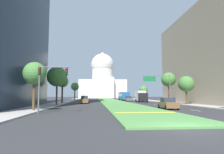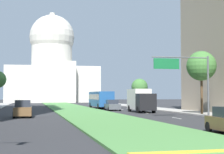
# 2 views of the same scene
# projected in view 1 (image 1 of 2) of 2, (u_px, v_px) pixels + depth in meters

# --- Properties ---
(ground_plane) EXTENTS (269.62, 269.62, 0.00)m
(ground_plane) POSITION_uv_depth(u_px,v_px,m) (109.00, 100.00, 72.62)
(ground_plane) COLOR #2B2B2D
(grass_median) EXTENTS (7.23, 110.30, 0.14)m
(grass_median) POSITION_uv_depth(u_px,v_px,m) (110.00, 101.00, 66.55)
(grass_median) COLOR #4C8442
(grass_median) RESTS_ON ground_plane
(median_curb_nose) EXTENTS (6.51, 0.50, 0.04)m
(median_curb_nose) POSITION_uv_depth(u_px,v_px,m) (145.00, 112.00, 21.34)
(median_curb_nose) COLOR gold
(median_curb_nose) RESTS_ON grass_median
(lane_dashes_right) EXTENTS (0.16, 54.31, 0.01)m
(lane_dashes_right) POSITION_uv_depth(u_px,v_px,m) (144.00, 102.00, 53.41)
(lane_dashes_right) COLOR silver
(lane_dashes_right) RESTS_ON ground_plane
(sidewalk_left) EXTENTS (4.00, 110.30, 0.15)m
(sidewalk_left) POSITION_uv_depth(u_px,v_px,m) (65.00, 101.00, 59.24)
(sidewalk_left) COLOR #9E9991
(sidewalk_left) RESTS_ON ground_plane
(sidewalk_right) EXTENTS (4.00, 110.30, 0.15)m
(sidewalk_right) POSITION_uv_depth(u_px,v_px,m) (157.00, 101.00, 61.69)
(sidewalk_right) COLOR #9E9991
(sidewalk_right) RESTS_ON ground_plane
(midrise_block_right) EXTENTS (15.33, 33.73, 21.47)m
(midrise_block_right) POSITION_uv_depth(u_px,v_px,m) (218.00, 58.00, 47.10)
(midrise_block_right) COLOR gray
(midrise_block_right) RESTS_ON ground_plane
(capitol_building) EXTENTS (30.14, 24.70, 30.57)m
(capitol_building) POSITION_uv_depth(u_px,v_px,m) (102.00, 81.00, 133.79)
(capitol_building) COLOR beige
(capitol_building) RESTS_ON ground_plane
(traffic_light_near_left) EXTENTS (3.34, 0.35, 5.20)m
(traffic_light_near_left) POSITION_uv_depth(u_px,v_px,m) (47.00, 79.00, 21.75)
(traffic_light_near_left) COLOR #515456
(traffic_light_near_left) RESTS_ON ground_plane
(overhead_guide_sign) EXTENTS (6.36, 0.20, 6.50)m
(overhead_guide_sign) POSITION_uv_depth(u_px,v_px,m) (159.00, 83.00, 44.90)
(overhead_guide_sign) COLOR #515456
(overhead_guide_sign) RESTS_ON ground_plane
(street_tree_left_near) EXTENTS (2.84, 2.84, 6.16)m
(street_tree_left_near) POSITION_uv_depth(u_px,v_px,m) (35.00, 74.00, 25.20)
(street_tree_left_near) COLOR #4C3823
(street_tree_left_near) RESTS_ON ground_plane
(street_tree_left_mid) EXTENTS (3.81, 3.81, 7.39)m
(street_tree_left_mid) POSITION_uv_depth(u_px,v_px,m) (57.00, 77.00, 38.04)
(street_tree_left_mid) COLOR #4C3823
(street_tree_left_mid) RESTS_ON ground_plane
(street_tree_right_mid) EXTENTS (3.22, 3.22, 5.86)m
(street_tree_right_mid) POSITION_uv_depth(u_px,v_px,m) (186.00, 84.00, 40.63)
(street_tree_right_mid) COLOR #4C3823
(street_tree_right_mid) RESTS_ON ground_plane
(street_tree_left_far) EXTENTS (2.80, 2.80, 6.63)m
(street_tree_left_far) POSITION_uv_depth(u_px,v_px,m) (62.00, 82.00, 48.20)
(street_tree_left_far) COLOR #4C3823
(street_tree_left_far) RESTS_ON ground_plane
(street_tree_right_far) EXTENTS (3.53, 3.53, 7.58)m
(street_tree_right_far) POSITION_uv_depth(u_px,v_px,m) (168.00, 80.00, 49.56)
(street_tree_right_far) COLOR #4C3823
(street_tree_right_far) RESTS_ON ground_plane
(street_tree_left_distant) EXTENTS (3.00, 3.00, 6.64)m
(street_tree_left_distant) POSITION_uv_depth(u_px,v_px,m) (75.00, 87.00, 74.96)
(street_tree_left_distant) COLOR #4C3823
(street_tree_left_distant) RESTS_ON ground_plane
(street_tree_right_distant) EXTENTS (3.06, 3.06, 5.41)m
(street_tree_right_distant) POSITION_uv_depth(u_px,v_px,m) (143.00, 90.00, 74.66)
(street_tree_right_distant) COLOR #4C3823
(street_tree_right_distant) RESTS_ON ground_plane
(sedan_lead_stopped) EXTENTS (2.01, 4.22, 1.64)m
(sedan_lead_stopped) POSITION_uv_depth(u_px,v_px,m) (168.00, 104.00, 28.64)
(sedan_lead_stopped) COLOR brown
(sedan_lead_stopped) RESTS_ON ground_plane
(sedan_midblock) EXTENTS (1.89, 4.63, 1.83)m
(sedan_midblock) POSITION_uv_depth(u_px,v_px,m) (85.00, 100.00, 47.38)
(sedan_midblock) COLOR brown
(sedan_midblock) RESTS_ON ground_plane
(sedan_distant) EXTENTS (1.96, 4.26, 1.65)m
(sedan_distant) POSITION_uv_depth(u_px,v_px,m) (128.00, 99.00, 63.07)
(sedan_distant) COLOR #4C5156
(sedan_distant) RESTS_ON ground_plane
(sedan_far_horizon) EXTENTS (2.23, 4.35, 1.65)m
(sedan_far_horizon) POSITION_uv_depth(u_px,v_px,m) (128.00, 98.00, 76.11)
(sedan_far_horizon) COLOR maroon
(sedan_far_horizon) RESTS_ON ground_plane
(box_truck_delivery) EXTENTS (2.40, 6.40, 3.20)m
(box_truck_delivery) POSITION_uv_depth(u_px,v_px,m) (141.00, 96.00, 57.05)
(box_truck_delivery) COLOR black
(box_truck_delivery) RESTS_ON ground_plane
(city_bus) EXTENTS (2.62, 11.00, 2.95)m
(city_bus) POSITION_uv_depth(u_px,v_px,m) (124.00, 96.00, 71.44)
(city_bus) COLOR #1E4C8C
(city_bus) RESTS_ON ground_plane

